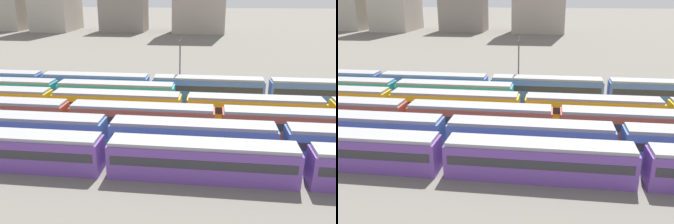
# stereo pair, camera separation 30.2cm
# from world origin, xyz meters

# --- Properties ---
(train_track_0) EXTENTS (112.50, 3.06, 3.75)m
(train_track_0) POSITION_xyz_m (49.01, 0.00, 1.90)
(train_track_0) COLOR #6B429E
(train_track_0) RESTS_ON ground_plane
(train_track_1) EXTENTS (93.60, 3.06, 3.75)m
(train_track_1) POSITION_xyz_m (38.35, 5.20, 1.90)
(train_track_1) COLOR #4C70BC
(train_track_1) RESTS_ON ground_plane
(train_track_2) EXTENTS (93.60, 3.06, 3.75)m
(train_track_2) POSITION_xyz_m (31.79, 10.40, 1.90)
(train_track_2) COLOR #BC4C38
(train_track_2) RESTS_ON ground_plane
(train_track_3) EXTENTS (93.60, 3.06, 3.75)m
(train_track_3) POSITION_xyz_m (27.19, 15.60, 1.90)
(train_track_3) COLOR yellow
(train_track_3) RESTS_ON ground_plane
(train_track_4) EXTENTS (55.80, 3.06, 3.75)m
(train_track_4) POSITION_xyz_m (6.85, 20.80, 1.90)
(train_track_4) COLOR teal
(train_track_4) RESTS_ON ground_plane
(train_track_5) EXTENTS (112.50, 3.06, 3.75)m
(train_track_5) POSITION_xyz_m (49.21, 26.00, 1.90)
(train_track_5) COLOR #4C70BC
(train_track_5) RESTS_ON ground_plane
(catenary_pole_1) EXTENTS (0.24, 3.20, 9.86)m
(catenary_pole_1) POSITION_xyz_m (34.89, 28.72, 5.48)
(catenary_pole_1) COLOR #4C4C51
(catenary_pole_1) RESTS_ON ground_plane
(distant_building_2) EXTENTS (18.65, 13.19, 24.36)m
(distant_building_2) POSITION_xyz_m (3.00, 121.51, 12.18)
(distant_building_2) COLOR gray
(distant_building_2) RESTS_ON ground_plane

